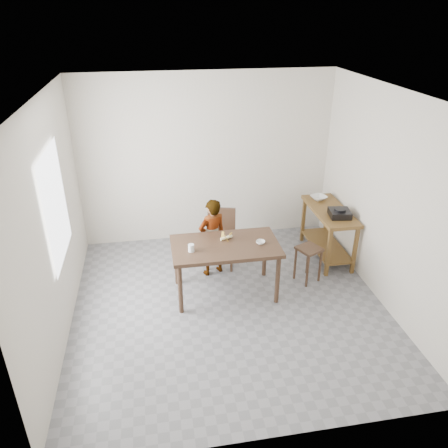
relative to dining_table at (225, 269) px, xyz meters
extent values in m
cube|color=slate|center=(0.00, -0.30, -0.40)|extent=(4.00, 4.00, 0.04)
cube|color=white|center=(0.00, -0.30, 2.35)|extent=(4.00, 4.00, 0.04)
cube|color=beige|center=(0.00, 1.72, 0.98)|extent=(4.00, 0.04, 2.70)
cube|color=beige|center=(0.00, -2.32, 0.98)|extent=(4.00, 0.04, 2.70)
cube|color=beige|center=(-2.02, -0.30, 0.98)|extent=(0.04, 4.00, 2.70)
cube|color=beige|center=(2.02, -0.30, 0.98)|extent=(0.04, 4.00, 2.70)
cube|color=white|center=(-1.97, -0.10, 1.12)|extent=(0.02, 1.10, 1.30)
imported|color=silver|center=(-0.10, 0.52, 0.21)|extent=(0.50, 0.42, 1.17)
cylinder|color=white|center=(-0.45, -0.10, 0.42)|extent=(0.08, 0.08, 0.10)
imported|color=silver|center=(0.46, -0.05, 0.39)|extent=(0.14, 0.14, 0.04)
imported|color=silver|center=(1.68, 1.09, 0.45)|extent=(0.31, 0.31, 0.06)
cube|color=black|center=(1.75, 0.45, 0.47)|extent=(0.33, 0.33, 0.10)
camera|label=1|loc=(-0.86, -4.87, 3.16)|focal=35.00mm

